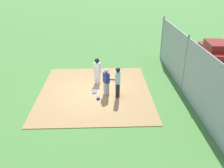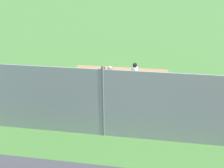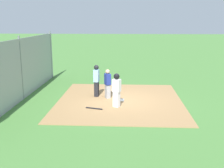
{
  "view_description": "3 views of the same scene",
  "coord_description": "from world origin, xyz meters",
  "px_view_note": "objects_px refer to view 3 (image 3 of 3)",
  "views": [
    {
      "loc": [
        -12.56,
        -0.54,
        6.46
      ],
      "look_at": [
        -0.57,
        -0.98,
        0.75
      ],
      "focal_mm": 38.36,
      "sensor_mm": 36.0,
      "label": 1
    },
    {
      "loc": [
        1.42,
        -12.78,
        6.33
      ],
      "look_at": [
        -0.18,
        -1.13,
        0.61
      ],
      "focal_mm": 34.55,
      "sensor_mm": 36.0,
      "label": 2
    },
    {
      "loc": [
        13.86,
        0.36,
        4.13
      ],
      "look_at": [
        -0.31,
        -0.43,
        0.82
      ],
      "focal_mm": 44.22,
      "sensor_mm": 36.0,
      "label": 3
    }
  ],
  "objects_px": {
    "catcher": "(108,83)",
    "catcher_mask": "(117,94)",
    "runner": "(117,88)",
    "home_plate": "(120,100)",
    "umpire": "(96,80)",
    "baseball_bat": "(94,108)"
  },
  "relations": [
    {
      "from": "home_plate",
      "to": "catcher_mask",
      "type": "relative_size",
      "value": 1.83
    },
    {
      "from": "home_plate",
      "to": "baseball_bat",
      "type": "height_order",
      "value": "baseball_bat"
    },
    {
      "from": "baseball_bat",
      "to": "catcher_mask",
      "type": "relative_size",
      "value": 3.51
    },
    {
      "from": "umpire",
      "to": "baseball_bat",
      "type": "bearing_deg",
      "value": -80.0
    },
    {
      "from": "catcher",
      "to": "baseball_bat",
      "type": "height_order",
      "value": "catcher"
    },
    {
      "from": "runner",
      "to": "catcher_mask",
      "type": "height_order",
      "value": "runner"
    },
    {
      "from": "runner",
      "to": "baseball_bat",
      "type": "height_order",
      "value": "runner"
    },
    {
      "from": "umpire",
      "to": "catcher_mask",
      "type": "height_order",
      "value": "umpire"
    },
    {
      "from": "umpire",
      "to": "runner",
      "type": "bearing_deg",
      "value": -50.39
    },
    {
      "from": "umpire",
      "to": "runner",
      "type": "height_order",
      "value": "umpire"
    },
    {
      "from": "catcher",
      "to": "umpire",
      "type": "relative_size",
      "value": 0.9
    },
    {
      "from": "catcher",
      "to": "runner",
      "type": "relative_size",
      "value": 0.95
    },
    {
      "from": "umpire",
      "to": "baseball_bat",
      "type": "distance_m",
      "value": 2.39
    },
    {
      "from": "umpire",
      "to": "runner",
      "type": "relative_size",
      "value": 1.06
    },
    {
      "from": "home_plate",
      "to": "catcher",
      "type": "distance_m",
      "value": 1.1
    },
    {
      "from": "catcher_mask",
      "to": "catcher",
      "type": "bearing_deg",
      "value": -38.35
    },
    {
      "from": "runner",
      "to": "baseball_bat",
      "type": "relative_size",
      "value": 1.95
    },
    {
      "from": "home_plate",
      "to": "baseball_bat",
      "type": "distance_m",
      "value": 1.92
    },
    {
      "from": "runner",
      "to": "catcher_mask",
      "type": "bearing_deg",
      "value": 30.73
    },
    {
      "from": "catcher",
      "to": "catcher_mask",
      "type": "xyz_separation_m",
      "value": [
        -0.58,
        0.46,
        -0.74
      ]
    },
    {
      "from": "catcher",
      "to": "umpire",
      "type": "distance_m",
      "value": 0.7
    },
    {
      "from": "home_plate",
      "to": "umpire",
      "type": "distance_m",
      "value": 1.72
    }
  ]
}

